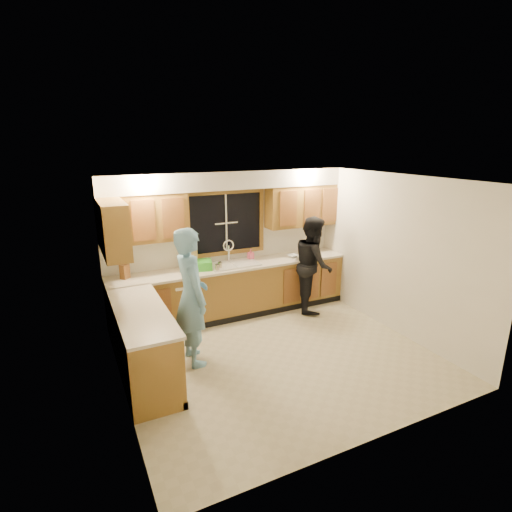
{
  "coord_description": "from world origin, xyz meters",
  "views": [
    {
      "loc": [
        -2.5,
        -4.46,
        2.97
      ],
      "look_at": [
        -0.02,
        0.65,
        1.33
      ],
      "focal_mm": 28.0,
      "sensor_mm": 36.0,
      "label": 1
    }
  ],
  "objects": [
    {
      "name": "upper_cabinets_return",
      "position": [
        -1.94,
        1.12,
        1.83
      ],
      "size": [
        0.33,
        0.9,
        0.75
      ],
      "primitive_type": "cube",
      "color": "olive",
      "rests_on": "wall_left"
    },
    {
      "name": "soffit",
      "position": [
        0.0,
        1.72,
        2.35
      ],
      "size": [
        4.2,
        0.35,
        0.3
      ],
      "primitive_type": "cube",
      "color": "beige",
      "rests_on": "wall_back"
    },
    {
      "name": "bowl",
      "position": [
        1.17,
        1.56,
        0.94
      ],
      "size": [
        0.23,
        0.23,
        0.05
      ],
      "primitive_type": "imported",
      "rotation": [
        0.0,
        0.0,
        0.23
      ],
      "color": "silver",
      "rests_on": "countertop_back"
    },
    {
      "name": "can_right",
      "position": [
        -0.29,
        1.48,
        0.98
      ],
      "size": [
        0.07,
        0.07,
        0.12
      ],
      "primitive_type": "cylinder",
      "rotation": [
        0.0,
        0.0,
        0.02
      ],
      "color": "#BFAF93",
      "rests_on": "countertop_back"
    },
    {
      "name": "knife_block",
      "position": [
        -1.78,
        1.68,
        1.03
      ],
      "size": [
        0.16,
        0.16,
        0.23
      ],
      "primitive_type": "cube",
      "rotation": [
        0.0,
        0.0,
        0.66
      ],
      "color": "brown",
      "rests_on": "countertop_back"
    },
    {
      "name": "woman",
      "position": [
        1.38,
        1.21,
        0.86
      ],
      "size": [
        0.95,
        1.03,
        1.71
      ],
      "primitive_type": "imported",
      "rotation": [
        0.0,
        0.0,
        1.12
      ],
      "color": "black",
      "rests_on": "floor"
    },
    {
      "name": "man",
      "position": [
        -1.1,
        0.41,
        0.95
      ],
      "size": [
        0.48,
        0.71,
        1.91
      ],
      "primitive_type": "imported",
      "rotation": [
        0.0,
        0.0,
        1.6
      ],
      "color": "#70ACD5",
      "rests_on": "floor"
    },
    {
      "name": "base_cabinets_back",
      "position": [
        0.0,
        1.6,
        0.44
      ],
      "size": [
        4.2,
        0.6,
        0.88
      ],
      "primitive_type": "cube",
      "color": "olive",
      "rests_on": "ground"
    },
    {
      "name": "soap_bottle",
      "position": [
        0.4,
        1.74,
        1.02
      ],
      "size": [
        0.11,
        0.11,
        0.2
      ],
      "primitive_type": "imported",
      "rotation": [
        0.0,
        0.0,
        0.18
      ],
      "color": "#E35679",
      "rests_on": "countertop_back"
    },
    {
      "name": "wall_right",
      "position": [
        2.1,
        0.0,
        1.25
      ],
      "size": [
        0.0,
        3.8,
        3.8
      ],
      "primitive_type": "plane",
      "rotation": [
        1.57,
        0.0,
        -1.57
      ],
      "color": "white",
      "rests_on": "ground"
    },
    {
      "name": "stove",
      "position": [
        -1.8,
        -0.22,
        0.45
      ],
      "size": [
        0.58,
        0.75,
        0.9
      ],
      "primitive_type": "cube",
      "color": "silver",
      "rests_on": "floor"
    },
    {
      "name": "window_frame",
      "position": [
        0.0,
        1.89,
        1.6
      ],
      "size": [
        1.44,
        0.03,
        1.14
      ],
      "color": "black",
      "rests_on": "wall_back"
    },
    {
      "name": "upper_cabinets_left",
      "position": [
        -1.43,
        1.73,
        1.83
      ],
      "size": [
        1.35,
        0.33,
        0.75
      ],
      "primitive_type": "cube",
      "color": "olive",
      "rests_on": "wall_back"
    },
    {
      "name": "sink",
      "position": [
        0.0,
        1.6,
        0.86
      ],
      "size": [
        0.86,
        0.52,
        0.57
      ],
      "color": "silver",
      "rests_on": "countertop_back"
    },
    {
      "name": "dishwasher",
      "position": [
        -0.85,
        1.59,
        0.41
      ],
      "size": [
        0.6,
        0.56,
        0.82
      ],
      "primitive_type": "cube",
      "color": "silver",
      "rests_on": "floor"
    },
    {
      "name": "base_cabinets_left",
      "position": [
        -1.8,
        0.35,
        0.44
      ],
      "size": [
        0.6,
        1.9,
        0.88
      ],
      "primitive_type": "cube",
      "color": "olive",
      "rests_on": "ground"
    },
    {
      "name": "countertop_back",
      "position": [
        0.0,
        1.58,
        0.9
      ],
      "size": [
        4.2,
        0.63,
        0.04
      ],
      "primitive_type": "cube",
      "color": "beige",
      "rests_on": "base_cabinets_back"
    },
    {
      "name": "floor",
      "position": [
        0.0,
        0.0,
        0.0
      ],
      "size": [
        4.2,
        4.2,
        0.0
      ],
      "primitive_type": "plane",
      "color": "#BCB290",
      "rests_on": "ground"
    },
    {
      "name": "ceiling",
      "position": [
        0.0,
        0.0,
        2.5
      ],
      "size": [
        4.2,
        4.2,
        0.0
      ],
      "primitive_type": "plane",
      "rotation": [
        3.14,
        0.0,
        0.0
      ],
      "color": "white"
    },
    {
      "name": "upper_cabinets_right",
      "position": [
        1.43,
        1.73,
        1.83
      ],
      "size": [
        1.35,
        0.33,
        0.75
      ],
      "primitive_type": "cube",
      "color": "olive",
      "rests_on": "wall_back"
    },
    {
      "name": "dish_crate",
      "position": [
        -0.56,
        1.6,
        0.99
      ],
      "size": [
        0.38,
        0.36,
        0.15
      ],
      "primitive_type": "cube",
      "rotation": [
        0.0,
        0.0,
        -0.24
      ],
      "color": "green",
      "rests_on": "countertop_back"
    },
    {
      "name": "can_left",
      "position": [
        -0.37,
        1.38,
        0.98
      ],
      "size": [
        0.07,
        0.07,
        0.12
      ],
      "primitive_type": "cylinder",
      "rotation": [
        0.0,
        0.0,
        -0.07
      ],
      "color": "#BFAF93",
      "rests_on": "countertop_back"
    },
    {
      "name": "wall_back",
      "position": [
        0.0,
        1.9,
        1.25
      ],
      "size": [
        4.2,
        0.0,
        4.2
      ],
      "primitive_type": "plane",
      "rotation": [
        1.57,
        0.0,
        0.0
      ],
      "color": "white",
      "rests_on": "ground"
    },
    {
      "name": "countertop_left",
      "position": [
        -1.79,
        0.35,
        0.9
      ],
      "size": [
        0.63,
        1.9,
        0.04
      ],
      "primitive_type": "cube",
      "color": "beige",
      "rests_on": "base_cabinets_left"
    },
    {
      "name": "cutting_board",
      "position": [
        -0.71,
        1.82,
        1.12
      ],
      "size": [
        0.31,
        0.16,
        0.4
      ],
      "primitive_type": "cube",
      "rotation": [
        -0.21,
        0.0,
        -0.19
      ],
      "color": "tan",
      "rests_on": "countertop_back"
    },
    {
      "name": "wall_left",
      "position": [
        -2.1,
        0.0,
        1.25
      ],
      "size": [
        0.0,
        3.8,
        3.8
      ],
      "primitive_type": "plane",
      "rotation": [
        1.57,
        0.0,
        1.57
      ],
      "color": "white",
      "rests_on": "ground"
    }
  ]
}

